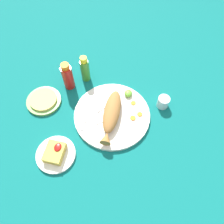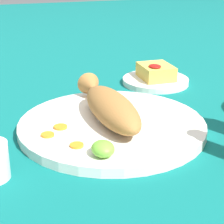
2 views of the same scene
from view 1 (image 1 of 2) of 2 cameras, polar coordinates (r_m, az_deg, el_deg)
name	(u,v)px [view 1 (image 1 of 2)]	position (r m, az deg, el deg)	size (l,w,h in m)	color
ground_plane	(112,116)	(1.05, 0.00, -1.04)	(4.00, 4.00, 0.00)	#0C605B
main_plate	(112,115)	(1.05, 0.00, -0.80)	(0.36, 0.36, 0.02)	white
fried_fish	(111,114)	(1.01, -0.17, -0.55)	(0.28, 0.08, 0.06)	#996633
fork_near	(95,124)	(1.01, -4.35, -3.08)	(0.12, 0.16, 0.00)	silver
fork_far	(92,116)	(1.04, -5.20, -0.94)	(0.16, 0.12, 0.00)	silver
carrot_slice_near	(133,118)	(1.03, 5.50, -1.45)	(0.03, 0.03, 0.00)	orange
carrot_slice_mid	(140,114)	(1.04, 7.25, -0.60)	(0.02, 0.02, 0.00)	orange
carrot_slice_far	(133,103)	(1.07, 5.59, 2.35)	(0.02, 0.02, 0.00)	orange
lime_wedge_main	(128,93)	(1.09, 4.28, 4.88)	(0.04, 0.04, 0.02)	#6BB233
hot_sauce_bottle_red	(68,77)	(1.12, -11.50, 9.07)	(0.05, 0.05, 0.16)	#B21914
hot_sauce_bottle_green	(85,69)	(1.14, -7.08, 11.01)	(0.05, 0.05, 0.15)	#3D8428
salt_cup	(163,102)	(1.09, 13.18, 2.46)	(0.06, 0.06, 0.06)	silver
side_plate_fries	(56,154)	(1.00, -14.43, -10.69)	(0.17, 0.17, 0.01)	white
fries_pile	(55,152)	(0.97, -14.73, -10.15)	(0.09, 0.08, 0.04)	gold
tortilla_plate	(44,101)	(1.14, -17.35, 2.79)	(0.17, 0.17, 0.01)	#6B9E4C
tortilla_stack	(43,99)	(1.13, -17.52, 3.15)	(0.13, 0.13, 0.01)	#E0C666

